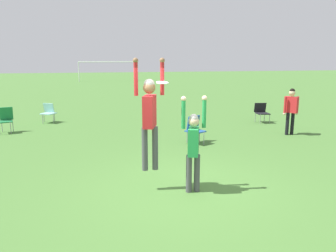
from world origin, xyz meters
TOP-DOWN VIEW (x-y plane):
  - ground_plane at (0.00, 0.00)m, footprint 120.00×120.00m
  - person_jumping at (-0.60, 0.18)m, footprint 0.63×0.51m
  - person_defending at (0.22, -0.14)m, footprint 0.53×0.42m
  - frisbee at (-0.38, 0.01)m, footprint 0.24×0.24m
  - camping_chair_0 at (-3.50, 8.39)m, footprint 0.70×0.77m
  - camping_chair_1 at (-4.78, 6.69)m, footprint 0.55×0.59m
  - camping_chair_2 at (1.47, 3.63)m, footprint 0.68×0.74m
  - camping_chair_3 at (5.33, 6.30)m, footprint 0.57×0.61m
  - person_spectator_near at (5.15, 3.96)m, footprint 0.60×0.48m
  - soccer_goal at (0.56, 34.27)m, footprint 7.10×0.10m

SIDE VIEW (x-z plane):
  - ground_plane at x=0.00m, z-range 0.00..0.00m
  - camping_chair_0 at x=-3.50m, z-range 0.07..0.88m
  - camping_chair_3 at x=5.33m, z-range 0.07..0.89m
  - camping_chair_2 at x=1.47m, z-range 0.07..0.94m
  - camping_chair_1 at x=-4.78m, z-range 0.08..1.01m
  - person_spectator_near at x=5.15m, z-range 0.16..1.82m
  - person_defending at x=0.22m, z-range 0.05..2.01m
  - person_jumping at x=-0.60m, z-range 0.51..2.78m
  - soccer_goal at x=0.56m, z-range 0.67..3.02m
  - frisbee at x=-0.38m, z-range 2.20..2.24m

